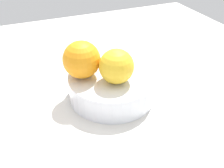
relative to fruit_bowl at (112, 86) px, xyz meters
The scene contains 4 objects.
ground_plane 3.57cm from the fruit_bowl, ahead, with size 110.00×110.00×2.00cm, color silver.
fruit_bowl is the anchor object (origin of this frame).
orange_in_bowl_0 9.29cm from the fruit_bowl, 67.87° to the left, with size 7.97×7.97×7.97cm, color orange.
orange_in_bowl_1 6.85cm from the fruit_bowl, behind, with size 7.22×7.22×7.22cm, color yellow.
Camera 1 is at (-43.47, 18.04, 35.08)cm, focal length 41.27 mm.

